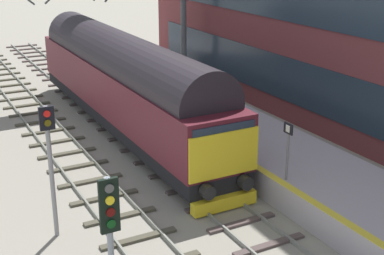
% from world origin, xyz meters
% --- Properties ---
extents(ground_plane, '(140.00, 140.00, 0.00)m').
position_xyz_m(ground_plane, '(0.00, 0.00, 0.00)').
color(ground_plane, gray).
rests_on(ground_plane, ground).
extents(track_main, '(2.50, 60.00, 0.15)m').
position_xyz_m(track_main, '(0.00, 0.00, 0.06)').
color(track_main, slate).
rests_on(track_main, ground).
extents(track_adjacent_west, '(2.50, 60.00, 0.15)m').
position_xyz_m(track_adjacent_west, '(-3.34, 0.00, 0.06)').
color(track_adjacent_west, slate).
rests_on(track_adjacent_west, ground).
extents(station_platform, '(4.00, 44.00, 1.01)m').
position_xyz_m(station_platform, '(3.60, 0.00, 0.50)').
color(station_platform, '#ADA6AB').
rests_on(station_platform, ground).
extents(diesel_locomotive, '(2.74, 18.62, 4.68)m').
position_xyz_m(diesel_locomotive, '(0.00, 5.65, 2.48)').
color(diesel_locomotive, black).
rests_on(diesel_locomotive, ground).
extents(signal_post_mid, '(0.44, 0.22, 4.09)m').
position_xyz_m(signal_post_mid, '(-5.49, -7.69, 2.68)').
color(signal_post_mid, gray).
rests_on(signal_post_mid, ground).
extents(signal_post_far, '(0.44, 0.22, 4.24)m').
position_xyz_m(signal_post_far, '(-5.49, -2.49, 2.66)').
color(signal_post_far, gray).
rests_on(signal_post_far, ground).
extents(platform_number_sign, '(0.10, 0.44, 2.03)m').
position_xyz_m(platform_number_sign, '(1.99, -4.25, 2.35)').
color(platform_number_sign, slate).
rests_on(platform_number_sign, station_platform).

